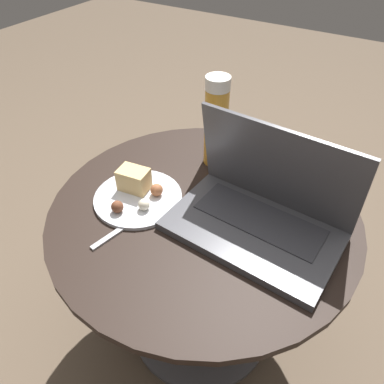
# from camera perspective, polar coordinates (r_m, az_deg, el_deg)

# --- Properties ---
(ground_plane) EXTENTS (6.00, 6.00, 0.00)m
(ground_plane) POSITION_cam_1_polar(r_m,az_deg,el_deg) (1.25, 1.29, -19.32)
(ground_plane) COLOR brown
(table) EXTENTS (0.71, 0.71, 0.50)m
(table) POSITION_cam_1_polar(r_m,az_deg,el_deg) (0.96, 1.61, -8.54)
(table) COLOR #515156
(table) RESTS_ON ground_plane
(laptop) EXTENTS (0.37, 0.24, 0.23)m
(laptop) POSITION_cam_1_polar(r_m,az_deg,el_deg) (0.80, 10.41, -2.69)
(laptop) COLOR #47474C
(laptop) RESTS_ON table
(beer_glass) EXTENTS (0.06, 0.06, 0.23)m
(beer_glass) POSITION_cam_1_polar(r_m,az_deg,el_deg) (0.94, 3.70, 10.58)
(beer_glass) COLOR gold
(beer_glass) RESTS_ON table
(snack_plate) EXTENTS (0.21, 0.21, 0.06)m
(snack_plate) POSITION_cam_1_polar(r_m,az_deg,el_deg) (0.88, -8.36, -0.08)
(snack_plate) COLOR silver
(snack_plate) RESTS_ON table
(fork) EXTENTS (0.06, 0.19, 0.01)m
(fork) POSITION_cam_1_polar(r_m,az_deg,el_deg) (0.83, -9.01, -4.41)
(fork) COLOR #B2B2B7
(fork) RESTS_ON table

